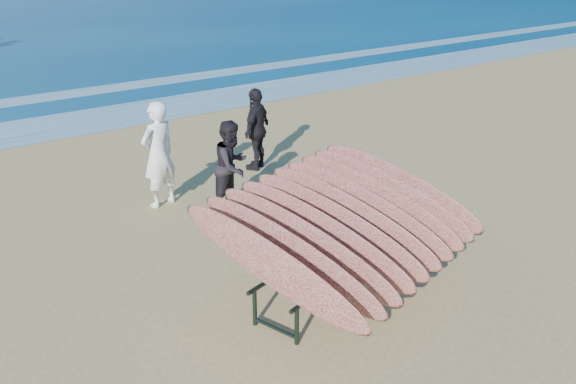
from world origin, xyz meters
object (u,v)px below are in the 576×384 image
person_white (159,154)px  person_dark_a (232,166)px  surfboard_rack (345,222)px  person_dark_b (257,129)px

person_white → person_dark_a: 1.34m
surfboard_rack → person_dark_a: 3.16m
person_dark_b → surfboard_rack: bearing=38.1°
surfboard_rack → person_dark_b: 5.01m
person_dark_a → person_dark_b: 2.19m
person_white → person_dark_b: size_ratio=1.12×
surfboard_rack → person_dark_b: bearing=54.2°
surfboard_rack → person_dark_b: (1.83, 4.66, -0.11)m
surfboard_rack → person_dark_a: person_dark_a is taller
person_dark_a → person_dark_b: person_dark_b is taller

